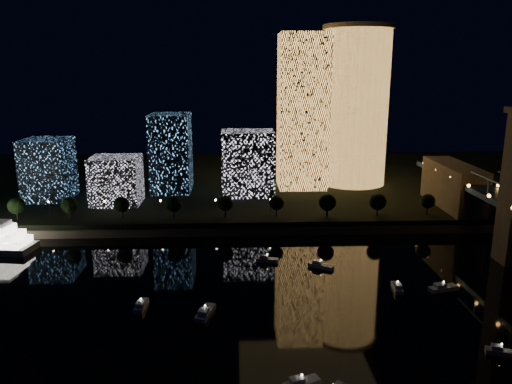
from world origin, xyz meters
TOP-DOWN VIEW (x-y plane):
  - ground at (0.00, 0.00)m, footprint 520.00×520.00m
  - far_bank at (0.00, 160.00)m, footprint 420.00×160.00m
  - seawall at (0.00, 82.00)m, footprint 420.00×6.00m
  - tower_cylindrical at (33.01, 145.82)m, footprint 34.00×34.00m
  - tower_rectangular at (6.32, 139.69)m, footprint 22.81×22.81m
  - midrise_blocks at (-60.78, 124.67)m, footprint 109.82×43.84m
  - motorboats at (-12.73, 10.33)m, footprint 90.49×86.06m
  - esplanade_trees at (-30.39, 88.00)m, footprint 166.05×6.80m
  - street_lamps at (-34.00, 94.00)m, footprint 132.70×0.70m

SIDE VIEW (x-z plane):
  - ground at x=0.00m, z-range 0.00..0.00m
  - motorboats at x=-12.73m, z-range -0.58..2.20m
  - seawall at x=0.00m, z-range 0.00..3.00m
  - far_bank at x=0.00m, z-range 0.00..5.00m
  - street_lamps at x=-34.00m, z-range 6.20..11.85m
  - esplanade_trees at x=-30.39m, z-range 6.02..14.92m
  - midrise_blocks at x=-60.78m, z-range 1.65..37.81m
  - tower_rectangular at x=6.32m, z-range 5.00..77.56m
  - tower_cylindrical at x=33.01m, z-range 5.13..81.79m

